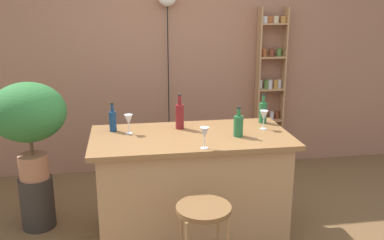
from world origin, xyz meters
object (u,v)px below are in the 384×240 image
Objects in this scene: bar_stool at (204,227)px; bottle_spirits_clear at (238,125)px; bottle_soda_blue at (263,112)px; bottle_vinegar at (180,116)px; wine_glass_center at (205,133)px; pendant_globe_light at (167,0)px; spice_shelf at (270,86)px; plant_stool at (38,202)px; bottle_sauce_amber at (113,121)px; potted_plant at (28,116)px; wine_glass_left at (129,120)px; wine_glass_right at (264,116)px.

bottle_spirits_clear is (0.41, 0.65, 0.52)m from bar_stool.
bar_stool is at bearing -125.98° from bottle_soda_blue.
wine_glass_center is at bearing -78.15° from bottle_vinegar.
spice_shelf is at bearing -1.54° from pendant_globe_light.
plant_stool is 1.92× the size of bottle_sauce_amber.
bottle_spirits_clear is 0.81× the size of bottle_vinegar.
bottle_sauce_amber is at bearing 163.14° from bottle_spirits_clear.
bottle_sauce_amber is 1.50× the size of wine_glass_center.
pendant_globe_light is at bearing 89.63° from bar_stool.
bar_stool reaches higher than plant_stool.
bottle_sauce_amber is at bearing 140.83° from wine_glass_center.
potted_plant is 3.49× the size of bottle_spirits_clear.
bottle_sauce_amber is 1.50× the size of wine_glass_left.
bottle_sauce_amber is (-0.60, 0.96, 0.52)m from bar_stool.
potted_plant is at bearing 139.79° from bar_stool.
pendant_globe_light is (-0.72, 1.28, 0.97)m from bottle_soda_blue.
bottle_sauce_amber reaches higher than plant_stool.
spice_shelf is 1.34m from bottle_soda_blue.
wine_glass_center and wine_glass_right have the same top height.
wine_glass_right is at bearing 34.64° from wine_glass_center.
spice_shelf is at bearing 39.09° from wine_glass_left.
wine_glass_right is at bearing -106.21° from bottle_soda_blue.
spice_shelf is 11.72× the size of wine_glass_left.
bottle_vinegar is (-1.27, -1.31, 0.03)m from spice_shelf.
bottle_vinegar is at bearing -134.13° from spice_shelf.
wine_glass_left is (-0.88, 0.21, 0.02)m from bottle_spirits_clear.
bottle_sauce_amber is at bearing -114.91° from pendant_globe_light.
potted_plant is at bearing -138.27° from pendant_globe_light.
bar_stool is at bearing -40.21° from potted_plant.
bottle_soda_blue is (0.32, 0.36, 0.01)m from bottle_spirits_clear.
bottle_vinegar is at bearing 92.03° from bar_stool.
bar_stool is 3.96× the size of wine_glass_left.
wine_glass_left and wine_glass_center have the same top height.
wine_glass_left is (0.84, -0.24, 0.80)m from plant_stool.
bottle_spirits_clear is (1.72, -0.45, 0.77)m from plant_stool.
bottle_spirits_clear is (-0.83, -1.60, 0.01)m from spice_shelf.
pendant_globe_light reaches higher than wine_glass_left.
bar_stool is 0.68m from wine_glass_center.
bar_stool is at bearing -121.93° from bottle_spirits_clear.
bottle_sauce_amber is (0.71, -0.15, 0.77)m from plant_stool.
pendant_globe_light is at bearing 178.46° from spice_shelf.
bottle_sauce_amber is 0.57m from bottle_vinegar.
wine_glass_right is (1.99, -0.29, -0.01)m from potted_plant.
plant_stool is 1.77× the size of bottle_soda_blue.
pendant_globe_light is (1.32, 1.18, 0.95)m from potted_plant.
wine_glass_left is 1.78m from pendant_globe_light.
bottle_vinegar is (-0.44, 0.29, 0.02)m from bottle_spirits_clear.
wine_glass_right reaches higher than plant_stool.
potted_plant is at bearing 172.82° from bottle_vinegar.
bottle_vinegar reaches higher than wine_glass_center.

